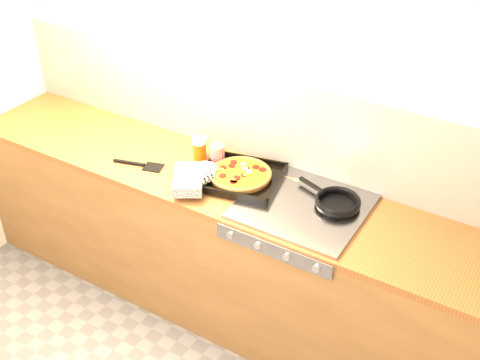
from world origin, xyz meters
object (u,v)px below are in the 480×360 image
Objects in this scene: tomato_can at (217,155)px; juice_glass at (199,148)px; pizza_on_tray at (226,175)px; frying_pan at (337,202)px.

juice_glass is (-0.12, 0.00, 0.01)m from tomato_can.
juice_glass reaches higher than pizza_on_tray.
pizza_on_tray is at bearing -170.92° from frying_pan.
juice_glass is at bearing 153.45° from pizza_on_tray.
frying_pan is 3.06× the size of juice_glass.
pizza_on_tray is 4.36× the size of juice_glass.
juice_glass is at bearing 178.26° from tomato_can.
pizza_on_tray is 4.74× the size of tomato_can.
pizza_on_tray is at bearing -26.55° from juice_glass.
tomato_can is 0.12m from juice_glass.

